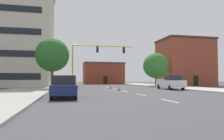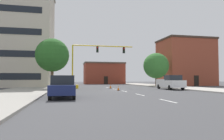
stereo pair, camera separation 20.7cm
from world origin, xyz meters
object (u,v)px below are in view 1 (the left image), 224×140
tree_right_mid (156,66)px  tree_left_near (52,55)px  sedan_navy_near_left (64,87)px  traffic_cone_roadside_b (111,86)px  traffic_cone_roadside_a (119,88)px  traffic_signal_gantry (82,73)px  pickup_truck_white (170,82)px

tree_right_mid → tree_left_near: (-19.51, -7.72, 0.78)m
sedan_navy_near_left → traffic_cone_roadside_b: (6.79, 14.83, -0.54)m
traffic_cone_roadside_a → traffic_cone_roadside_b: 5.81m
traffic_signal_gantry → pickup_truck_white: 13.35m
pickup_truck_white → sedan_navy_near_left: size_ratio=1.21×
traffic_cone_roadside_b → tree_left_near: bearing=-175.8°
tree_right_mid → tree_left_near: 20.99m
pickup_truck_white → traffic_cone_roadside_b: (-7.58, 4.79, -0.63)m
traffic_signal_gantry → tree_left_near: tree_left_near is taller
traffic_cone_roadside_a → traffic_cone_roadside_b: size_ratio=0.92×
sedan_navy_near_left → traffic_cone_roadside_b: sedan_navy_near_left is taller
tree_left_near → sedan_navy_near_left: 14.87m
tree_right_mid → traffic_cone_roadside_b: size_ratio=9.52×
tree_left_near → traffic_cone_roadside_a: tree_left_near is taller
traffic_cone_roadside_b → pickup_truck_white: bearing=-32.3°
pickup_truck_white → sedan_navy_near_left: bearing=-145.1°
tree_right_mid → traffic_cone_roadside_a: size_ratio=10.34×
tree_right_mid → traffic_cone_roadside_a: bearing=-130.4°
tree_left_near → traffic_cone_roadside_a: 10.99m
sedan_navy_near_left → traffic_cone_roadside_a: bearing=53.7°
traffic_signal_gantry → sedan_navy_near_left: bearing=-98.7°
sedan_navy_near_left → traffic_cone_roadside_a: size_ratio=6.98×
sedan_navy_near_left → traffic_cone_roadside_b: bearing=65.4°
traffic_signal_gantry → traffic_cone_roadside_a: size_ratio=16.39×
tree_left_near → traffic_cone_roadside_b: 9.85m
sedan_navy_near_left → traffic_signal_gantry: bearing=81.3°
traffic_signal_gantry → tree_right_mid: bearing=21.8°
traffic_signal_gantry → traffic_cone_roadside_b: 4.90m
traffic_cone_roadside_a → traffic_signal_gantry: bearing=121.7°
traffic_signal_gantry → tree_left_near: (-4.36, -1.66, 2.57)m
tree_left_near → pickup_truck_white: tree_left_near is taller
traffic_signal_gantry → traffic_cone_roadside_b: (4.36, -1.01, -1.99)m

